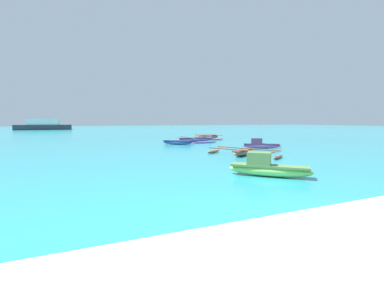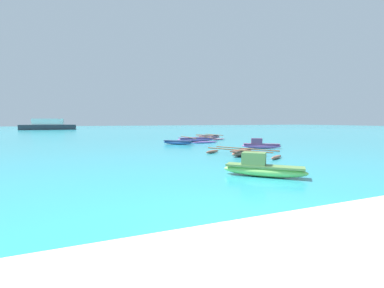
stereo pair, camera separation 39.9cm
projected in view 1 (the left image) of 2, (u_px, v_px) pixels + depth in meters
The scene contains 8 objects.
ground_plane at pixel (266, 251), 4.23m from camera, with size 240.00×240.00×0.00m.
moored_boat_0 at pixel (208, 137), 30.45m from camera, with size 3.23×3.94×0.55m.
moored_boat_1 at pixel (195, 139), 26.86m from camera, with size 4.07×4.53×0.51m.
moored_boat_2 at pixel (177, 142), 23.50m from camera, with size 2.46×2.32×0.37m.
moored_boat_3 at pixel (243, 152), 15.95m from camera, with size 3.56×4.70×0.43m.
moored_boat_4 at pixel (267, 168), 9.97m from camera, with size 2.75×2.64×0.93m.
moored_boat_5 at pixel (260, 145), 20.26m from camera, with size 2.83×1.92×0.79m.
distant_ferry at pixel (44, 125), 63.42m from camera, with size 12.49×2.75×2.75m.
Camera 1 is at (-2.69, -3.27, 2.14)m, focal length 24.00 mm.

